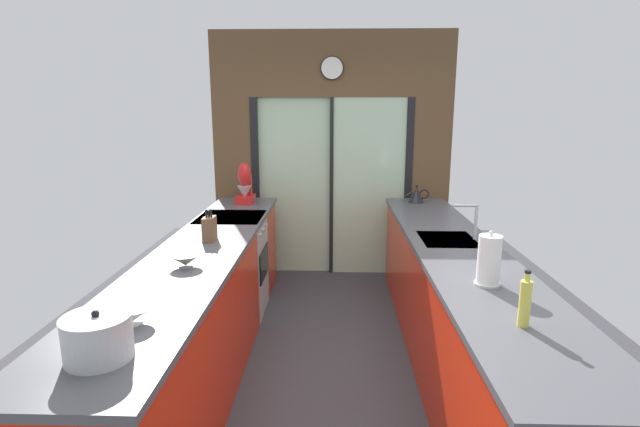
% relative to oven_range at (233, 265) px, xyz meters
% --- Properties ---
extents(ground_plane, '(5.04, 7.60, 0.02)m').
position_rel_oven_range_xyz_m(ground_plane, '(0.91, -0.65, -0.47)').
color(ground_plane, '#38383D').
extents(back_wall_unit, '(2.64, 0.12, 2.70)m').
position_rel_oven_range_xyz_m(back_wall_unit, '(0.91, 1.15, 1.07)').
color(back_wall_unit, brown).
rests_on(back_wall_unit, ground_plane).
extents(left_counter_run, '(0.62, 3.80, 0.92)m').
position_rel_oven_range_xyz_m(left_counter_run, '(-0.00, -1.12, 0.01)').
color(left_counter_run, red).
rests_on(left_counter_run, ground_plane).
extents(right_counter_run, '(0.62, 3.80, 0.92)m').
position_rel_oven_range_xyz_m(right_counter_run, '(1.82, -0.95, 0.01)').
color(right_counter_run, red).
rests_on(right_counter_run, ground_plane).
extents(sink_faucet, '(0.19, 0.02, 0.27)m').
position_rel_oven_range_xyz_m(sink_faucet, '(1.97, -0.70, 0.64)').
color(sink_faucet, '#B7BABC').
rests_on(sink_faucet, right_counter_run).
extents(oven_range, '(0.60, 0.60, 0.92)m').
position_rel_oven_range_xyz_m(oven_range, '(0.00, 0.00, 0.00)').
color(oven_range, '#B7BABC').
rests_on(oven_range, ground_plane).
extents(mixing_bowl_near, '(0.20, 0.20, 0.08)m').
position_rel_oven_range_xyz_m(mixing_bowl_near, '(0.02, -2.19, 0.51)').
color(mixing_bowl_near, silver).
rests_on(mixing_bowl_near, left_counter_run).
extents(mixing_bowl_far, '(0.19, 0.19, 0.08)m').
position_rel_oven_range_xyz_m(mixing_bowl_far, '(0.02, -1.39, 0.51)').
color(mixing_bowl_far, gray).
rests_on(mixing_bowl_far, left_counter_run).
extents(knife_block, '(0.08, 0.14, 0.24)m').
position_rel_oven_range_xyz_m(knife_block, '(0.02, -0.80, 0.56)').
color(knife_block, brown).
rests_on(knife_block, left_counter_run).
extents(stand_mixer, '(0.17, 0.27, 0.42)m').
position_rel_oven_range_xyz_m(stand_mixer, '(0.02, 0.64, 0.63)').
color(stand_mixer, red).
rests_on(stand_mixer, left_counter_run).
extents(stock_pot, '(0.27, 0.27, 0.20)m').
position_rel_oven_range_xyz_m(stock_pot, '(0.02, -2.50, 0.55)').
color(stock_pot, '#B7BABC').
rests_on(stock_pot, left_counter_run).
extents(kettle, '(0.25, 0.17, 0.18)m').
position_rel_oven_range_xyz_m(kettle, '(1.80, 0.73, 0.54)').
color(kettle, black).
rests_on(kettle, right_counter_run).
extents(soap_bottle, '(0.05, 0.05, 0.27)m').
position_rel_oven_range_xyz_m(soap_bottle, '(1.80, -2.16, 0.58)').
color(soap_bottle, '#D1CC4C').
rests_on(soap_bottle, right_counter_run).
extents(paper_towel_roll, '(0.14, 0.14, 0.31)m').
position_rel_oven_range_xyz_m(paper_towel_roll, '(1.80, -1.64, 0.61)').
color(paper_towel_roll, '#B7BABC').
rests_on(paper_towel_roll, right_counter_run).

